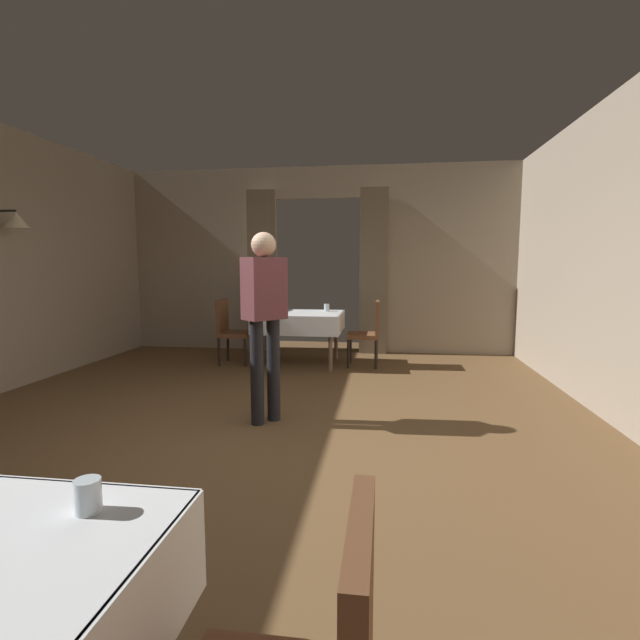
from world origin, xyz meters
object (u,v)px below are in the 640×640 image
chair_mid_right (369,330)px  flower_vase_mid (270,306)px  glass_mid_c (327,308)px  chair_mid_left (230,328)px  person_waiter_by_doorway (265,311)px  glass_near_b (88,496)px  glass_mid_b (282,307)px  dining_table_mid (299,319)px

chair_mid_right → flower_vase_mid: size_ratio=5.37×
glass_mid_c → chair_mid_left: bearing=-165.9°
chair_mid_right → person_waiter_by_doorway: (-0.85, -2.52, 0.51)m
glass_near_b → glass_mid_b: (-0.71, 5.68, 0.00)m
dining_table_mid → chair_mid_left: 1.01m
glass_near_b → person_waiter_by_doorway: 2.93m
dining_table_mid → chair_mid_left: size_ratio=1.32×
glass_mid_c → person_waiter_by_doorway: (-0.22, -2.75, 0.22)m
dining_table_mid → chair_mid_right: size_ratio=1.32×
chair_mid_left → glass_mid_b: bearing=28.0°
dining_table_mid → flower_vase_mid: flower_vase_mid is taller
flower_vase_mid → person_waiter_by_doorway: bearing=-76.9°
glass_mid_b → person_waiter_by_doorway: (0.46, -2.77, 0.22)m
glass_mid_c → chair_mid_right: bearing=-20.2°
chair_mid_right → flower_vase_mid: chair_mid_right is taller
chair_mid_left → glass_mid_c: bearing=14.1°
glass_mid_b → dining_table_mid: bearing=-40.0°
glass_near_b → glass_mid_b: glass_mid_b is taller
chair_mid_left → flower_vase_mid: chair_mid_left is taller
chair_mid_right → glass_mid_c: (-0.63, 0.23, 0.29)m
chair_mid_right → dining_table_mid: bearing=-179.5°
chair_mid_left → flower_vase_mid: 0.66m
glass_mid_c → person_waiter_by_doorway: bearing=-94.5°
dining_table_mid → person_waiter_by_doorway: (0.15, -2.51, 0.37)m
chair_mid_right → glass_mid_b: size_ratio=9.31×
glass_near_b → person_waiter_by_doorway: (-0.25, 2.91, 0.23)m
dining_table_mid → chair_mid_left: (-1.00, -0.10, -0.14)m
chair_mid_left → glass_mid_c: size_ratio=8.51×
chair_mid_right → person_waiter_by_doorway: size_ratio=0.54×
dining_table_mid → person_waiter_by_doorway: 2.54m
chair_mid_left → chair_mid_right: size_ratio=1.00×
glass_near_b → glass_mid_c: bearing=90.3°
dining_table_mid → flower_vase_mid: size_ratio=7.07×
chair_mid_left → glass_mid_b: size_ratio=9.31×
glass_mid_b → glass_mid_c: glass_mid_c is taller
dining_table_mid → glass_near_b: (0.40, -5.42, 0.15)m
dining_table_mid → glass_near_b: bearing=-85.8°
person_waiter_by_doorway → dining_table_mid: bearing=93.4°
dining_table_mid → glass_mid_b: size_ratio=12.27×
flower_vase_mid → glass_mid_b: flower_vase_mid is taller
dining_table_mid → glass_mid_b: bearing=140.0°
dining_table_mid → glass_mid_b: (-0.31, 0.26, 0.15)m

